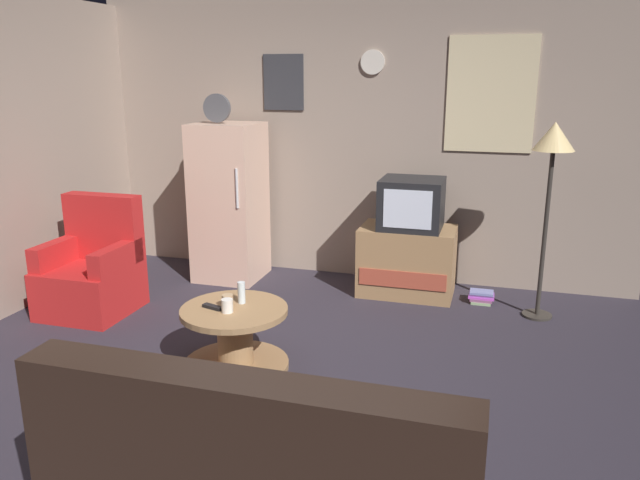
{
  "coord_description": "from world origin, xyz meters",
  "views": [
    {
      "loc": [
        1.32,
        -3.33,
        1.95
      ],
      "look_at": [
        0.08,
        0.9,
        0.75
      ],
      "focal_mm": 34.58,
      "sensor_mm": 36.0,
      "label": 1
    }
  ],
  "objects_px": {
    "fridge": "(229,202)",
    "armchair": "(93,272)",
    "standing_lamp": "(553,152)",
    "crt_tv": "(412,204)",
    "mug_ceramic_white": "(227,306)",
    "wine_glass": "(241,293)",
    "mug_ceramic_tan": "(228,301)",
    "remote_control": "(213,307)",
    "book_stack": "(481,297)",
    "coffee_table": "(235,338)",
    "tv_stand": "(407,261)"
  },
  "relations": [
    {
      "from": "fridge",
      "to": "armchair",
      "type": "xyz_separation_m",
      "value": [
        -0.75,
        -1.14,
        -0.42
      ]
    },
    {
      "from": "standing_lamp",
      "to": "armchair",
      "type": "height_order",
      "value": "standing_lamp"
    },
    {
      "from": "crt_tv",
      "to": "mug_ceramic_white",
      "type": "bearing_deg",
      "value": -116.21
    },
    {
      "from": "wine_glass",
      "to": "mug_ceramic_white",
      "type": "bearing_deg",
      "value": -97.42
    },
    {
      "from": "mug_ceramic_tan",
      "to": "remote_control",
      "type": "bearing_deg",
      "value": -154.02
    },
    {
      "from": "standing_lamp",
      "to": "mug_ceramic_tan",
      "type": "height_order",
      "value": "standing_lamp"
    },
    {
      "from": "remote_control",
      "to": "armchair",
      "type": "relative_size",
      "value": 0.16
    },
    {
      "from": "crt_tv",
      "to": "armchair",
      "type": "relative_size",
      "value": 0.56
    },
    {
      "from": "standing_lamp",
      "to": "book_stack",
      "type": "xyz_separation_m",
      "value": [
        -0.46,
        0.19,
        -1.31
      ]
    },
    {
      "from": "coffee_table",
      "to": "wine_glass",
      "type": "height_order",
      "value": "wine_glass"
    },
    {
      "from": "crt_tv",
      "to": "wine_glass",
      "type": "distance_m",
      "value": 1.95
    },
    {
      "from": "armchair",
      "to": "book_stack",
      "type": "distance_m",
      "value": 3.34
    },
    {
      "from": "mug_ceramic_tan",
      "to": "fridge",
      "type": "bearing_deg",
      "value": 113.79
    },
    {
      "from": "crt_tv",
      "to": "remote_control",
      "type": "xyz_separation_m",
      "value": [
        -1.05,
        -1.84,
        -0.39
      ]
    },
    {
      "from": "wine_glass",
      "to": "armchair",
      "type": "relative_size",
      "value": 0.16
    },
    {
      "from": "wine_glass",
      "to": "mug_ceramic_tan",
      "type": "relative_size",
      "value": 1.67
    },
    {
      "from": "tv_stand",
      "to": "remote_control",
      "type": "bearing_deg",
      "value": -119.01
    },
    {
      "from": "coffee_table",
      "to": "book_stack",
      "type": "bearing_deg",
      "value": 48.19
    },
    {
      "from": "tv_stand",
      "to": "mug_ceramic_white",
      "type": "distance_m",
      "value": 2.09
    },
    {
      "from": "crt_tv",
      "to": "mug_ceramic_tan",
      "type": "height_order",
      "value": "crt_tv"
    },
    {
      "from": "wine_glass",
      "to": "mug_ceramic_white",
      "type": "distance_m",
      "value": 0.19
    },
    {
      "from": "standing_lamp",
      "to": "mug_ceramic_tan",
      "type": "bearing_deg",
      "value": -142.96
    },
    {
      "from": "book_stack",
      "to": "standing_lamp",
      "type": "bearing_deg",
      "value": -23.05
    },
    {
      "from": "fridge",
      "to": "mug_ceramic_tan",
      "type": "height_order",
      "value": "fridge"
    },
    {
      "from": "fridge",
      "to": "coffee_table",
      "type": "bearing_deg",
      "value": -65.02
    },
    {
      "from": "remote_control",
      "to": "crt_tv",
      "type": "bearing_deg",
      "value": 76.92
    },
    {
      "from": "fridge",
      "to": "crt_tv",
      "type": "xyz_separation_m",
      "value": [
        1.75,
        0.01,
        0.08
      ]
    },
    {
      "from": "armchair",
      "to": "crt_tv",
      "type": "bearing_deg",
      "value": 24.65
    },
    {
      "from": "standing_lamp",
      "to": "remote_control",
      "type": "xyz_separation_m",
      "value": [
        -2.15,
        -1.6,
        -0.91
      ]
    },
    {
      "from": "tv_stand",
      "to": "standing_lamp",
      "type": "bearing_deg",
      "value": -12.28
    },
    {
      "from": "wine_glass",
      "to": "mug_ceramic_white",
      "type": "relative_size",
      "value": 1.67
    },
    {
      "from": "mug_ceramic_white",
      "to": "coffee_table",
      "type": "bearing_deg",
      "value": 82.36
    },
    {
      "from": "coffee_table",
      "to": "mug_ceramic_white",
      "type": "relative_size",
      "value": 8.0
    },
    {
      "from": "coffee_table",
      "to": "book_stack",
      "type": "distance_m",
      "value": 2.35
    },
    {
      "from": "armchair",
      "to": "tv_stand",
      "type": "bearing_deg",
      "value": 24.86
    },
    {
      "from": "armchair",
      "to": "fridge",
      "type": "bearing_deg",
      "value": 56.76
    },
    {
      "from": "tv_stand",
      "to": "mug_ceramic_tan",
      "type": "bearing_deg",
      "value": -117.4
    },
    {
      "from": "mug_ceramic_tan",
      "to": "tv_stand",
      "type": "bearing_deg",
      "value": 62.6
    },
    {
      "from": "wine_glass",
      "to": "standing_lamp",
      "type": "bearing_deg",
      "value": 35.86
    },
    {
      "from": "book_stack",
      "to": "tv_stand",
      "type": "bearing_deg",
      "value": 175.65
    },
    {
      "from": "crt_tv",
      "to": "mug_ceramic_white",
      "type": "distance_m",
      "value": 2.12
    },
    {
      "from": "mug_ceramic_white",
      "to": "tv_stand",
      "type": "bearing_deg",
      "value": 64.34
    },
    {
      "from": "mug_ceramic_tan",
      "to": "book_stack",
      "type": "height_order",
      "value": "mug_ceramic_tan"
    },
    {
      "from": "standing_lamp",
      "to": "mug_ceramic_tan",
      "type": "distance_m",
      "value": 2.73
    },
    {
      "from": "armchair",
      "to": "book_stack",
      "type": "height_order",
      "value": "armchair"
    },
    {
      "from": "armchair",
      "to": "book_stack",
      "type": "xyz_separation_m",
      "value": [
        3.14,
        1.09,
        -0.29
      ]
    },
    {
      "from": "mug_ceramic_tan",
      "to": "standing_lamp",
      "type": "bearing_deg",
      "value": 37.04
    },
    {
      "from": "wine_glass",
      "to": "mug_ceramic_white",
      "type": "xyz_separation_m",
      "value": [
        -0.02,
        -0.18,
        -0.03
      ]
    },
    {
      "from": "tv_stand",
      "to": "coffee_table",
      "type": "bearing_deg",
      "value": -116.38
    },
    {
      "from": "remote_control",
      "to": "mug_ceramic_tan",
      "type": "bearing_deg",
      "value": 42.44
    }
  ]
}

